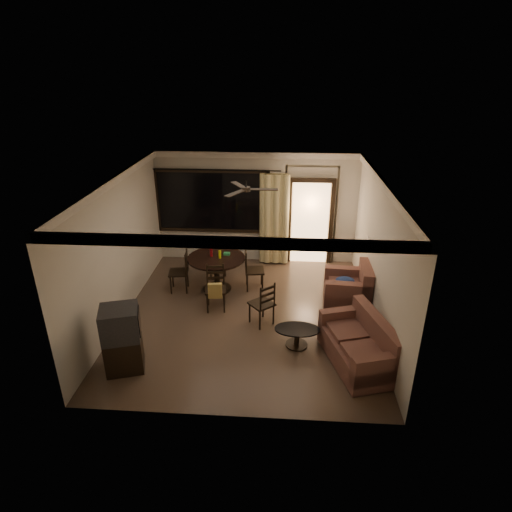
# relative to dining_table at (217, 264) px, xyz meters

# --- Properties ---
(ground) EXTENTS (5.50, 5.50, 0.00)m
(ground) POSITION_rel_dining_table_xyz_m (0.77, -1.07, -0.63)
(ground) COLOR #7F6651
(ground) RESTS_ON ground
(room_shell) EXTENTS (5.50, 6.70, 5.50)m
(room_shell) POSITION_rel_dining_table_xyz_m (1.37, 0.70, 1.20)
(room_shell) COLOR beige
(room_shell) RESTS_ON ground
(dining_table) EXTENTS (1.28, 1.28, 1.02)m
(dining_table) POSITION_rel_dining_table_xyz_m (0.00, 0.00, 0.00)
(dining_table) COLOR black
(dining_table) RESTS_ON ground
(dining_chair_west) EXTENTS (0.47, 0.47, 0.95)m
(dining_chair_west) POSITION_rel_dining_table_xyz_m (-0.83, -0.10, -0.35)
(dining_chair_west) COLOR black
(dining_chair_west) RESTS_ON ground
(dining_chair_east) EXTENTS (0.47, 0.47, 0.95)m
(dining_chair_east) POSITION_rel_dining_table_xyz_m (0.83, 0.10, -0.35)
(dining_chair_east) COLOR black
(dining_chair_east) RESTS_ON ground
(dining_chair_south) EXTENTS (0.47, 0.52, 0.95)m
(dining_chair_south) POSITION_rel_dining_table_xyz_m (0.10, -0.85, -0.32)
(dining_chair_south) COLOR black
(dining_chair_south) RESTS_ON ground
(dining_chair_north) EXTENTS (0.47, 0.47, 0.95)m
(dining_chair_north) POSITION_rel_dining_table_xyz_m (-0.10, 0.78, -0.35)
(dining_chair_north) COLOR black
(dining_chair_north) RESTS_ON ground
(tv_cabinet) EXTENTS (0.73, 0.69, 1.15)m
(tv_cabinet) POSITION_rel_dining_table_xyz_m (-1.13, -2.85, -0.05)
(tv_cabinet) COLOR black
(tv_cabinet) RESTS_ON ground
(sofa) EXTENTS (1.25, 1.75, 0.84)m
(sofa) POSITION_rel_dining_table_xyz_m (2.83, -2.45, -0.29)
(sofa) COLOR #4F2824
(sofa) RESTS_ON ground
(armchair) EXTENTS (1.00, 1.00, 0.94)m
(armchair) POSITION_rel_dining_table_xyz_m (2.88, -0.57, -0.24)
(armchair) COLOR #4F2824
(armchair) RESTS_ON ground
(coffee_table) EXTENTS (0.82, 0.49, 0.36)m
(coffee_table) POSITION_rel_dining_table_xyz_m (1.76, -2.02, -0.39)
(coffee_table) COLOR black
(coffee_table) RESTS_ON ground
(side_chair) EXTENTS (0.58, 0.58, 0.93)m
(side_chair) POSITION_rel_dining_table_xyz_m (1.09, -1.34, -0.35)
(side_chair) COLOR black
(side_chair) RESTS_ON ground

